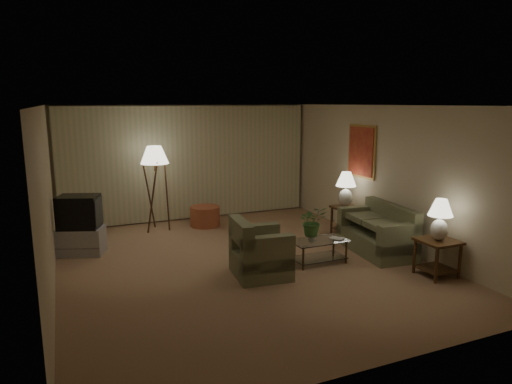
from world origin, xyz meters
TOP-DOWN VIEW (x-y plane):
  - ground at (0.00, 0.00)m, footprint 7.00×7.00m
  - room_shell at (0.02, 1.51)m, footprint 6.04×7.02m
  - sofa at (2.50, -0.40)m, footprint 1.75×1.11m
  - armchair at (0.06, -0.63)m, footprint 1.05×1.02m
  - side_table_near at (2.65, -1.75)m, footprint 0.58×0.58m
  - side_table_far at (2.65, 0.85)m, footprint 0.53×0.44m
  - table_lamp_near at (2.65, -1.75)m, footprint 0.39×0.39m
  - table_lamp_far at (2.65, 0.85)m, footprint 0.42×0.42m
  - coffee_table at (1.22, -0.50)m, footprint 0.99×0.54m
  - tv_cabinet at (-2.55, 1.64)m, footprint 1.12×1.01m
  - crt_tv at (-2.55, 1.64)m, footprint 1.02×0.95m
  - floor_lamp at (-0.95, 2.70)m, footprint 0.60×0.60m
  - ottoman at (0.12, 2.64)m, footprint 0.83×0.83m
  - vase at (1.07, -0.50)m, footprint 0.20×0.20m
  - flowers at (1.07, -0.50)m, footprint 0.51×0.46m
  - book at (1.47, -0.60)m, footprint 0.27×0.28m

SIDE VIEW (x-z plane):
  - ground at x=0.00m, z-range 0.00..0.00m
  - ottoman at x=0.12m, z-range 0.00..0.45m
  - tv_cabinet at x=-2.55m, z-range 0.00..0.50m
  - coffee_table at x=1.22m, z-range 0.07..0.48m
  - sofa at x=2.50m, z-range 0.00..0.71m
  - armchair at x=0.06m, z-range 0.00..0.75m
  - side_table_far at x=2.65m, z-range 0.10..0.70m
  - side_table_near at x=2.65m, z-range 0.12..0.72m
  - book at x=1.47m, z-range 0.41..0.43m
  - vase at x=1.07m, z-range 0.42..0.58m
  - crt_tv at x=-2.55m, z-range 0.50..1.10m
  - flowers at x=1.07m, z-range 0.58..1.09m
  - floor_lamp at x=-0.95m, z-range 0.04..1.89m
  - table_lamp_near at x=2.65m, z-range 0.66..1.33m
  - table_lamp_far at x=2.65m, z-range 0.67..1.40m
  - room_shell at x=0.02m, z-range 0.39..3.11m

